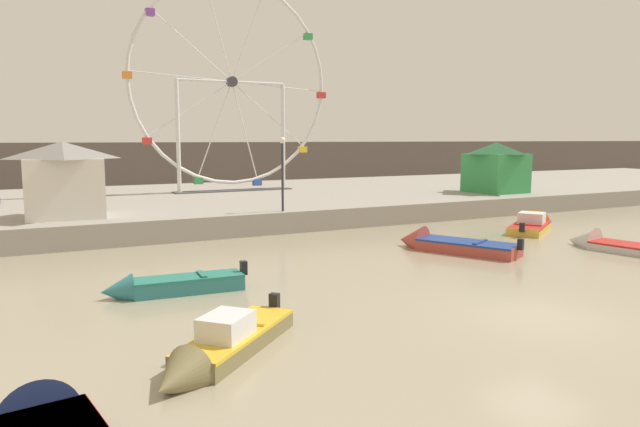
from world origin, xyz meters
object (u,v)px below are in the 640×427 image
at_px(carnival_booth_green_kiosk, 496,166).
at_px(promenade_lamp_near, 282,163).
at_px(motorboat_pale_grey, 618,246).
at_px(motorboat_olive_wood, 219,348).
at_px(motorboat_faded_red, 446,244).
at_px(motorboat_mustard_yellow, 533,224).
at_px(motorboat_teal_painted, 168,285).
at_px(ferris_wheel_white_frame, 232,85).
at_px(carnival_booth_white_ticket, 64,178).

relative_size(carnival_booth_green_kiosk, promenade_lamp_near, 1.05).
bearing_deg(carnival_booth_green_kiosk, promenade_lamp_near, -171.59).
height_order(motorboat_pale_grey, promenade_lamp_near, promenade_lamp_near).
relative_size(motorboat_olive_wood, carnival_booth_green_kiosk, 1.12).
height_order(motorboat_faded_red, promenade_lamp_near, promenade_lamp_near).
height_order(motorboat_olive_wood, carnival_booth_green_kiosk, carnival_booth_green_kiosk).
bearing_deg(motorboat_mustard_yellow, promenade_lamp_near, 124.42).
bearing_deg(motorboat_mustard_yellow, motorboat_faded_red, 164.75).
distance_m(motorboat_mustard_yellow, motorboat_faded_red, 8.44).
height_order(motorboat_mustard_yellow, motorboat_pale_grey, motorboat_mustard_yellow).
relative_size(motorboat_teal_painted, ferris_wheel_white_frame, 0.31).
relative_size(motorboat_pale_grey, carnival_booth_green_kiosk, 1.52).
bearing_deg(promenade_lamp_near, motorboat_pale_grey, -45.76).
distance_m(motorboat_pale_grey, carnival_booth_white_ticket, 24.85).
xyz_separation_m(motorboat_olive_wood, ferris_wheel_white_frame, (9.66, 27.41, 8.11)).
bearing_deg(motorboat_olive_wood, ferris_wheel_white_frame, -152.19).
bearing_deg(motorboat_faded_red, motorboat_pale_grey, -143.81).
relative_size(motorboat_faded_red, promenade_lamp_near, 1.44).
relative_size(motorboat_faded_red, ferris_wheel_white_frame, 0.37).
height_order(motorboat_pale_grey, carnival_booth_white_ticket, carnival_booth_white_ticket).
bearing_deg(promenade_lamp_near, ferris_wheel_white_frame, 82.83).
height_order(motorboat_mustard_yellow, carnival_booth_green_kiosk, carnival_booth_green_kiosk).
bearing_deg(ferris_wheel_white_frame, motorboat_faded_red, -82.15).
bearing_deg(ferris_wheel_white_frame, motorboat_pale_grey, -68.32).
bearing_deg(carnival_booth_white_ticket, motorboat_olive_wood, -82.23).
bearing_deg(motorboat_pale_grey, motorboat_faded_red, 51.41).
height_order(motorboat_teal_painted, ferris_wheel_white_frame, ferris_wheel_white_frame).
bearing_deg(carnival_booth_white_ticket, motorboat_faded_red, -33.48).
bearing_deg(carnival_booth_green_kiosk, ferris_wheel_white_frame, 148.26).
height_order(motorboat_faded_red, carnival_booth_green_kiosk, carnival_booth_green_kiosk).
relative_size(motorboat_olive_wood, ferris_wheel_white_frame, 0.30).
relative_size(motorboat_pale_grey, motorboat_faded_red, 1.10).
bearing_deg(motorboat_olive_wood, carnival_booth_white_ticket, -126.89).
distance_m(motorboat_mustard_yellow, carnival_booth_white_ticket, 23.58).
distance_m(motorboat_teal_painted, motorboat_olive_wood, 5.99).
height_order(motorboat_mustard_yellow, motorboat_teal_painted, motorboat_mustard_yellow).
relative_size(motorboat_faded_red, carnival_booth_green_kiosk, 1.37).
distance_m(motorboat_pale_grey, motorboat_olive_wood, 19.33).
bearing_deg(motorboat_mustard_yellow, ferris_wheel_white_frame, 88.58).
height_order(carnival_booth_white_ticket, promenade_lamp_near, promenade_lamp_near).
height_order(ferris_wheel_white_frame, promenade_lamp_near, ferris_wheel_white_frame).
xyz_separation_m(motorboat_faded_red, motorboat_olive_wood, (-12.38, -7.66, 0.02)).
height_order(carnival_booth_white_ticket, carnival_booth_green_kiosk, carnival_booth_white_ticket).
relative_size(motorboat_pale_grey, promenade_lamp_near, 1.59).
height_order(ferris_wheel_white_frame, carnival_booth_white_ticket, ferris_wheel_white_frame).
bearing_deg(motorboat_pale_grey, carnival_booth_green_kiosk, -35.59).
xyz_separation_m(motorboat_pale_grey, motorboat_teal_painted, (-18.62, 1.72, 0.08)).
bearing_deg(ferris_wheel_white_frame, promenade_lamp_near, -97.17).
bearing_deg(carnival_booth_white_ticket, motorboat_mustard_yellow, -16.61).
height_order(carnival_booth_green_kiosk, promenade_lamp_near, promenade_lamp_near).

